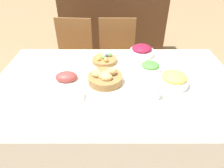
# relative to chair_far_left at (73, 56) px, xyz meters

# --- Properties ---
(ground_plane) EXTENTS (12.00, 12.00, 0.00)m
(ground_plane) POSITION_rel_chair_far_left_xyz_m (0.48, -0.89, -0.49)
(ground_plane) COLOR #937551
(dining_table) EXTENTS (1.79, 1.09, 0.74)m
(dining_table) POSITION_rel_chair_far_left_xyz_m (0.48, -0.89, -0.12)
(dining_table) COLOR white
(dining_table) RESTS_ON ground
(chair_far_left) EXTENTS (0.46, 0.46, 0.90)m
(chair_far_left) POSITION_rel_chair_far_left_xyz_m (0.00, 0.00, 0.00)
(chair_far_left) COLOR brown
(chair_far_left) RESTS_ON ground
(chair_far_center) EXTENTS (0.43, 0.43, 0.90)m
(chair_far_center) POSITION_rel_chair_far_left_xyz_m (0.51, 0.00, 0.00)
(chair_far_center) COLOR brown
(chair_far_center) RESTS_ON ground
(sideboard) EXTENTS (1.58, 0.44, 0.96)m
(sideboard) POSITION_rel_chair_far_left_xyz_m (0.47, 1.03, -0.01)
(sideboard) COLOR #4C2D19
(sideboard) RESTS_ON ground
(bread_basket) EXTENTS (0.25, 0.25, 0.11)m
(bread_basket) POSITION_rel_chair_far_left_xyz_m (0.40, -0.90, 0.29)
(bread_basket) COLOR olive
(bread_basket) RESTS_ON dining_table
(egg_basket) EXTENTS (0.21, 0.21, 0.08)m
(egg_basket) POSITION_rel_chair_far_left_xyz_m (0.39, -0.59, 0.28)
(egg_basket) COLOR olive
(egg_basket) RESTS_ON dining_table
(ham_platter) EXTENTS (0.25, 0.17, 0.07)m
(ham_platter) POSITION_rel_chair_far_left_xyz_m (0.12, -0.87, 0.27)
(ham_platter) COLOR white
(ham_platter) RESTS_ON dining_table
(green_salad_bowl) EXTENTS (0.16, 0.16, 0.09)m
(green_salad_bowl) POSITION_rel_chair_far_left_xyz_m (0.75, -0.76, 0.29)
(green_salad_bowl) COLOR white
(green_salad_bowl) RESTS_ON dining_table
(beet_salad_bowl) EXTENTS (0.21, 0.21, 0.10)m
(beet_salad_bowl) POSITION_rel_chair_far_left_xyz_m (0.72, -0.47, 0.30)
(beet_salad_bowl) COLOR white
(beet_salad_bowl) RESTS_ON dining_table
(pineapple_bowl) EXTENTS (0.21, 0.21, 0.10)m
(pineapple_bowl) POSITION_rel_chair_far_left_xyz_m (0.89, -0.93, 0.30)
(pineapple_bowl) COLOR silver
(pineapple_bowl) RESTS_ON dining_table
(dinner_plate) EXTENTS (0.26, 0.26, 0.01)m
(dinner_plate) POSITION_rel_chair_far_left_xyz_m (0.50, -1.23, 0.26)
(dinner_plate) COLOR white
(dinner_plate) RESTS_ON dining_table
(fork) EXTENTS (0.01, 0.19, 0.00)m
(fork) POSITION_rel_chair_far_left_xyz_m (0.34, -1.23, 0.25)
(fork) COLOR #B7B7BC
(fork) RESTS_ON dining_table
(knife) EXTENTS (0.01, 0.19, 0.00)m
(knife) POSITION_rel_chair_far_left_xyz_m (0.65, -1.23, 0.25)
(knife) COLOR #B7B7BC
(knife) RESTS_ON dining_table
(spoon) EXTENTS (0.01, 0.19, 0.00)m
(spoon) POSITION_rel_chair_far_left_xyz_m (0.68, -1.23, 0.25)
(spoon) COLOR #B7B7BC
(spoon) RESTS_ON dining_table
(drinking_cup) EXTENTS (0.07, 0.07, 0.07)m
(drinking_cup) POSITION_rel_chair_far_left_xyz_m (0.74, -1.07, 0.29)
(drinking_cup) COLOR silver
(drinking_cup) RESTS_ON dining_table
(butter_dish) EXTENTS (0.11, 0.07, 0.03)m
(butter_dish) POSITION_rel_chair_far_left_xyz_m (0.22, -1.08, 0.27)
(butter_dish) COLOR white
(butter_dish) RESTS_ON dining_table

